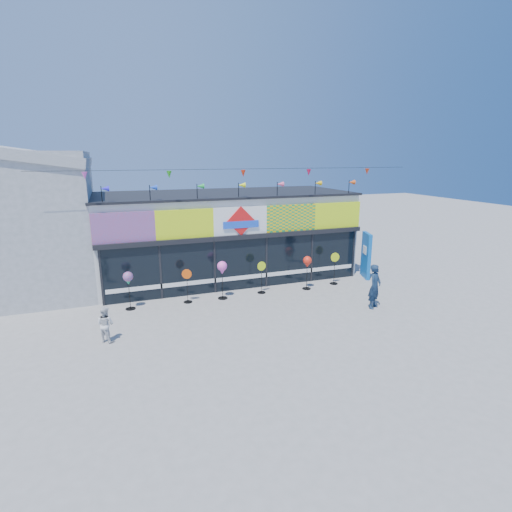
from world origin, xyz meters
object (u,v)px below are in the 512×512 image
spinner_0 (128,279)px  spinner_3 (262,277)px  spinner_1 (187,285)px  blue_sign (366,255)px  spinner_2 (222,269)px  spinner_4 (307,263)px  adult_man (375,286)px  child (105,324)px  spinner_5 (335,268)px

spinner_0 → spinner_3: spinner_0 is taller
spinner_1 → blue_sign: bearing=3.0°
spinner_1 → spinner_2: size_ratio=0.87×
spinner_2 → spinner_4: 3.88m
blue_sign → spinner_3: blue_sign is taller
blue_sign → adult_man: bearing=-102.0°
spinner_2 → child: size_ratio=1.37×
adult_man → blue_sign: bearing=29.9°
blue_sign → child: bearing=-147.1°
adult_man → child: bearing=147.5°
child → spinner_2: bearing=-110.4°
spinner_0 → child: 2.86m
spinner_1 → spinner_4: 5.36m
spinner_5 → spinner_0: bearing=-179.8°
spinner_0 → spinner_3: bearing=0.2°
blue_sign → spinner_1: size_ratio=1.58×
blue_sign → spinner_0: size_ratio=1.46×
spinner_4 → adult_man: bearing=-64.3°
spinner_2 → adult_man: size_ratio=0.92×
spinner_0 → spinner_1: bearing=-0.7°
blue_sign → spinner_2: (-7.40, -0.52, 0.18)m
blue_sign → spinner_2: bearing=-157.5°
spinner_0 → blue_sign: bearing=2.3°
spinner_4 → spinner_5: bearing=8.0°
spinner_5 → child: spinner_5 is taller
spinner_3 → child: size_ratio=1.20×
spinner_1 → spinner_3: 3.24m
spinner_2 → spinner_4: spinner_2 is taller
adult_man → spinner_3: bearing=108.4°
spinner_5 → child: size_ratio=1.27×
blue_sign → spinner_4: blue_sign is taller
blue_sign → spinner_5: 2.06m
spinner_1 → spinner_5: bearing=0.5°
spinner_2 → adult_man: 6.13m
adult_man → spinner_4: bearing=86.1°
blue_sign → adult_man: (-2.11, -3.58, -0.24)m
spinner_1 → spinner_4: bearing=-1.7°
spinner_2 → child: (-4.59, -2.56, -0.70)m
blue_sign → child: (-11.99, -3.08, -0.52)m
spinner_1 → spinner_4: (5.34, -0.16, 0.47)m
spinner_3 → spinner_5: size_ratio=0.94×
adult_man → spinner_5: bearing=58.3°
spinner_0 → spinner_4: 7.59m
spinner_2 → child: spinner_2 is taller
adult_man → spinner_0: bearing=131.1°
blue_sign → spinner_3: 5.65m
child → spinner_3: bearing=-116.9°
spinner_1 → spinner_5: 6.87m
adult_man → child: (-9.89, 0.50, -0.29)m
blue_sign → adult_man: size_ratio=1.26×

